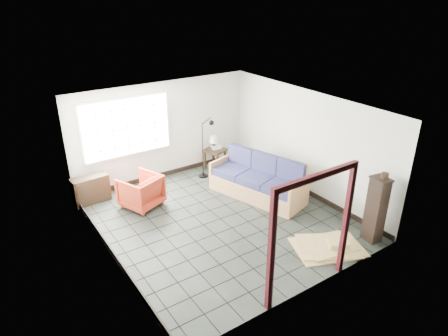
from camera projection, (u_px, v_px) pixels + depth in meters
ground at (221, 219)px, 9.00m from camera, size 5.50×5.50×0.00m
room_shell at (219, 149)px, 8.32m from camera, size 5.02×5.52×2.61m
window_panel at (126, 127)px, 9.86m from camera, size 2.32×0.08×1.52m
doorway_trim at (313, 220)px, 6.39m from camera, size 1.80×0.08×2.20m
futon_sofa at (259, 181)px, 9.86m from camera, size 1.54×2.54×1.06m
armchair at (141, 190)px, 9.36m from camera, size 1.07×1.04×0.86m
side_table at (215, 153)px, 11.33m from camera, size 0.68×0.68×0.57m
table_lamp at (214, 140)px, 11.21m from camera, size 0.32×0.32×0.39m
projector at (216, 147)px, 11.32m from camera, size 0.29×0.24×0.09m
floor_lamp at (207, 146)px, 10.66m from camera, size 0.46×0.29×1.66m
console_shelf at (91, 189)px, 9.58m from camera, size 0.88×0.39×0.67m
tall_shelf at (376, 209)px, 7.98m from camera, size 0.35×0.42×1.41m
pot at (385, 176)px, 7.67m from camera, size 0.17×0.17×0.11m
open_box at (283, 193)px, 9.76m from camera, size 0.93×0.62×0.48m
cardboard_pile at (329, 246)px, 7.98m from camera, size 1.60×1.37×0.20m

